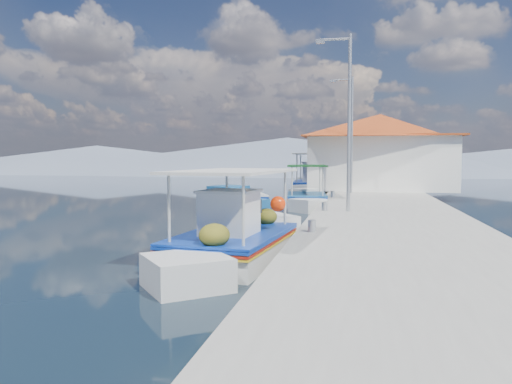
# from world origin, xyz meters

# --- Properties ---
(ground) EXTENTS (160.00, 160.00, 0.00)m
(ground) POSITION_xyz_m (0.00, 0.00, 0.00)
(ground) COLOR black
(ground) RESTS_ON ground
(quay) EXTENTS (5.00, 44.00, 0.50)m
(quay) POSITION_xyz_m (5.90, 6.00, 0.25)
(quay) COLOR #9C9B92
(quay) RESTS_ON ground
(bollards) EXTENTS (0.20, 17.20, 0.30)m
(bollards) POSITION_xyz_m (3.80, 5.25, 0.65)
(bollards) COLOR #A5A8AD
(bollards) RESTS_ON quay
(main_caique) EXTENTS (2.47, 6.95, 2.30)m
(main_caique) POSITION_xyz_m (2.16, -4.42, 0.44)
(main_caique) COLOR silver
(main_caique) RESTS_ON ground
(caique_green_canopy) EXTENTS (2.22, 5.88, 2.22)m
(caique_green_canopy) POSITION_xyz_m (2.58, 8.12, 0.33)
(caique_green_canopy) COLOR silver
(caique_green_canopy) RESTS_ON ground
(caique_blue_hull) EXTENTS (3.80, 6.75, 1.29)m
(caique_blue_hull) POSITION_xyz_m (-0.18, 5.39, 0.35)
(caique_blue_hull) COLOR #154E83
(caique_blue_hull) RESTS_ON ground
(caique_far) EXTENTS (2.70, 8.29, 2.91)m
(caique_far) POSITION_xyz_m (2.20, 16.36, 0.54)
(caique_far) COLOR silver
(caique_far) RESTS_ON ground
(harbor_building) EXTENTS (10.49, 10.49, 4.40)m
(harbor_building) POSITION_xyz_m (6.20, 15.00, 2.78)
(harbor_building) COLOR white
(harbor_building) RESTS_ON quay
(lamp_post_near) EXTENTS (1.21, 0.14, 6.00)m
(lamp_post_near) POSITION_xyz_m (4.51, 2.00, 3.85)
(lamp_post_near) COLOR #A5A8AD
(lamp_post_near) RESTS_ON quay
(lamp_post_far) EXTENTS (1.21, 0.14, 6.00)m
(lamp_post_far) POSITION_xyz_m (4.51, 11.00, 3.85)
(lamp_post_far) COLOR #A5A8AD
(lamp_post_far) RESTS_ON quay
(mountain_ridge) EXTENTS (171.40, 96.00, 5.50)m
(mountain_ridge) POSITION_xyz_m (6.54, 56.00, 2.04)
(mountain_ridge) COLOR slate
(mountain_ridge) RESTS_ON ground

